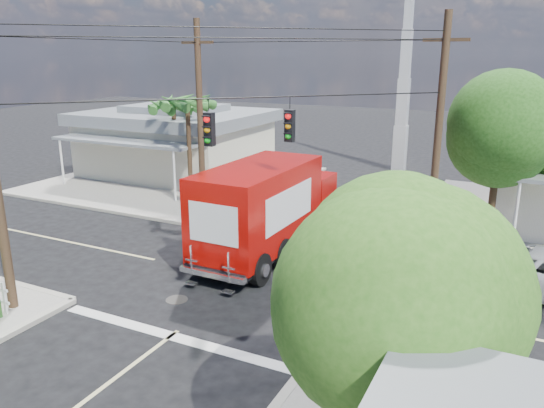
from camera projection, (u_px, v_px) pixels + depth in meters
The scene contains 12 objects.
ground at pixel (246, 279), 18.39m from camera, with size 120.00×120.00×0.00m, color black.
sidewalk_nw at pixel (177, 180), 32.40m from camera, with size 14.12×14.12×0.14m.
road_markings at pixel (224, 296), 17.12m from camera, with size 32.00×32.00×0.01m.
building_nw at pixel (176, 140), 33.65m from camera, with size 10.80×10.20×4.30m.
radio_tower at pixel (404, 84), 33.85m from camera, with size 0.80×0.80×17.00m.
tree_ne_front at pixel (501, 130), 19.82m from camera, with size 4.21×4.14×6.66m.
tree_se at pixel (414, 293), 8.05m from camera, with size 3.67×3.54×5.62m.
palm_nw_front at pixel (187, 105), 26.68m from camera, with size 3.01×3.08×5.59m.
palm_nw_back at pixel (173, 108), 28.92m from camera, with size 3.01×3.08×5.19m.
utility_poles at pixel (228, 136), 19.17m from camera, with size 12.00×10.68×9.00m.
vending_boxes at pixel (468, 235), 20.76m from camera, with size 1.90×0.50×1.10m.
delivery_truck at pixel (268, 208), 20.36m from camera, with size 2.82×8.40×3.61m.
Camera 1 is at (8.35, -14.80, 7.56)m, focal length 35.00 mm.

